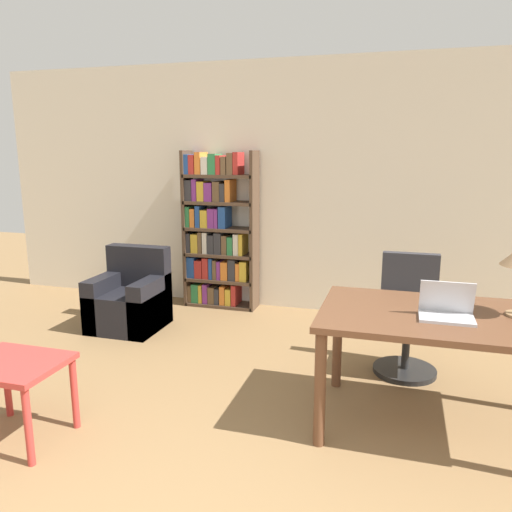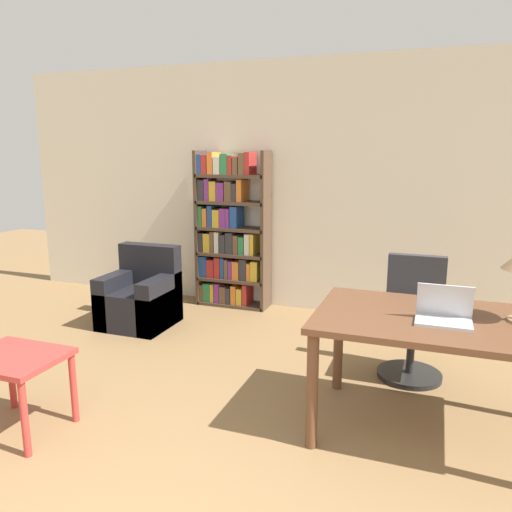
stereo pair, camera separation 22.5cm
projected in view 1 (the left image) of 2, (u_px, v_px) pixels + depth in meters
The scene contains 7 objects.
wall_back at pixel (333, 189), 5.32m from camera, with size 8.00×0.06×2.70m.
desk at pixel (435, 329), 3.10m from camera, with size 1.41×0.93×0.76m.
laptop at pixel (447, 310), 2.98m from camera, with size 0.31×0.21×0.22m.
office_chair at pixel (408, 318), 3.98m from camera, with size 0.50×0.50×0.94m.
side_table_blue at pixel (14, 374), 3.01m from camera, with size 0.59×0.48×0.51m.
armchair at pixel (130, 301), 5.00m from camera, with size 0.66×0.64×0.80m.
bookshelf at pixel (217, 234), 5.59m from camera, with size 0.83×0.28×1.75m.
Camera 1 is at (0.72, -0.84, 1.74)m, focal length 35.00 mm.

